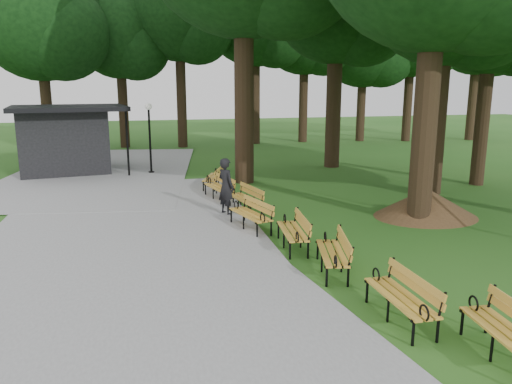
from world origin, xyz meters
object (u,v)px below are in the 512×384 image
object	(u,v)px
kiosk	(64,140)
bench_5	(245,199)
bench_3	(292,231)
bench_7	(213,177)
dirt_mound	(426,203)
bench_2	(332,253)
bench_0	(507,334)
bench_4	(250,215)
bench_6	(219,188)
bench_1	(400,298)
lamp_post	(149,123)
person	(226,186)

from	to	relation	value
kiosk	bench_5	bearing A→B (deg)	-62.92
bench_3	bench_7	size ratio (longest dim) A/B	1.00
dirt_mound	bench_2	size ratio (longest dim) A/B	1.47
bench_0	bench_2	xyz separation A→B (m)	(-1.07, 4.00, 0.00)
bench_4	bench_7	world-z (taller)	same
bench_3	bench_6	world-z (taller)	same
kiosk	bench_1	world-z (taller)	kiosk
bench_1	bench_5	bearing A→B (deg)	-172.43
bench_0	bench_2	size ratio (longest dim) A/B	1.00
dirt_mound	bench_4	world-z (taller)	dirt_mound
kiosk	bench_0	size ratio (longest dim) A/B	2.65
bench_0	bench_3	world-z (taller)	same
bench_5	bench_7	bearing A→B (deg)	173.94
bench_2	bench_4	xyz separation A→B (m)	(-0.93, 3.66, 0.00)
bench_1	bench_6	distance (m)	10.18
kiosk	bench_7	world-z (taller)	kiosk
lamp_post	bench_5	distance (m)	8.78
kiosk	bench_7	xyz separation A→B (m)	(6.14, -5.39, -1.14)
bench_4	bench_6	xyz separation A→B (m)	(-0.17, 3.98, 0.00)
bench_1	bench_4	world-z (taller)	same
bench_3	bench_5	distance (m)	3.85
bench_2	bench_3	xyz separation A→B (m)	(-0.30, 1.79, 0.00)
person	bench_2	bearing A→B (deg)	167.22
bench_6	kiosk	bearing A→B (deg)	-151.90
bench_0	bench_6	size ratio (longest dim) A/B	1.00
kiosk	lamp_post	xyz separation A→B (m)	(3.91, -1.29, 0.78)
lamp_post	bench_7	size ratio (longest dim) A/B	1.73
lamp_post	bench_0	world-z (taller)	lamp_post
bench_1	bench_5	distance (m)	8.12
bench_4	bench_7	xyz separation A→B (m)	(-0.01, 6.05, 0.00)
kiosk	bench_7	bearing A→B (deg)	-48.48
bench_2	bench_6	xyz separation A→B (m)	(-1.10, 7.64, 0.00)
dirt_mound	bench_7	size ratio (longest dim) A/B	1.47
bench_7	bench_2	bearing A→B (deg)	27.12
person	bench_0	distance (m)	9.81
bench_2	bench_0	bearing A→B (deg)	30.49
bench_7	bench_1	bearing A→B (deg)	27.01
bench_1	bench_5	xyz separation A→B (m)	(-0.84, 8.08, 0.00)
bench_0	bench_4	xyz separation A→B (m)	(-2.01, 7.66, 0.00)
bench_5	kiosk	bearing A→B (deg)	-156.24
person	bench_5	distance (m)	0.81
bench_3	bench_4	xyz separation A→B (m)	(-0.63, 1.87, 0.00)
bench_6	bench_5	bearing A→B (deg)	2.63
bench_5	bench_6	distance (m)	2.07
lamp_post	dirt_mound	bearing A→B (deg)	-52.00
bench_7	kiosk	bearing A→B (deg)	-109.71
kiosk	bench_6	xyz separation A→B (m)	(5.99, -7.46, -1.14)
lamp_post	dirt_mound	world-z (taller)	lamp_post
lamp_post	bench_4	size ratio (longest dim) A/B	1.73
dirt_mound	bench_6	world-z (taller)	dirt_mound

